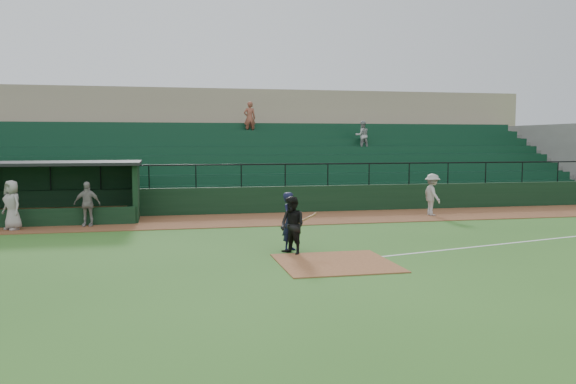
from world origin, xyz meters
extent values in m
plane|color=#2C5D1E|center=(0.00, 0.00, 0.00)|extent=(90.00, 90.00, 0.00)
cube|color=brown|center=(0.00, 8.00, 0.01)|extent=(40.00, 4.00, 0.03)
cube|color=brown|center=(0.00, -1.00, 0.01)|extent=(3.00, 3.00, 0.03)
cube|color=white|center=(8.00, 1.20, 0.01)|extent=(17.49, 4.44, 0.01)
cube|color=black|center=(0.00, 10.20, 0.60)|extent=(36.00, 0.35, 1.20)
cylinder|color=black|center=(0.00, 10.20, 2.20)|extent=(36.00, 0.06, 0.06)
cube|color=slate|center=(0.00, 15.10, 1.80)|extent=(36.00, 9.00, 3.60)
cube|color=#0F3A24|center=(0.00, 14.60, 2.25)|extent=(34.56, 8.00, 4.05)
cube|color=slate|center=(18.00, 15.15, 2.10)|extent=(0.35, 9.50, 4.20)
cube|color=gray|center=(0.00, 21.60, 3.20)|extent=(38.00, 3.00, 6.40)
cube|color=slate|center=(0.00, 19.60, 3.70)|extent=(36.00, 2.00, 0.20)
imported|color=#A5A5A5|center=(6.65, 15.90, 3.53)|extent=(0.81, 0.63, 1.66)
imported|color=#964B37|center=(0.55, 17.90, 4.54)|extent=(0.69, 0.45, 1.88)
cube|color=black|center=(-9.75, 10.40, 1.15)|extent=(8.50, 0.20, 2.30)
cube|color=black|center=(-5.50, 9.10, 1.15)|extent=(0.20, 2.60, 2.30)
cube|color=black|center=(-9.75, 9.10, 2.36)|extent=(8.90, 3.20, 0.12)
cube|color=olive|center=(-9.75, 10.00, 0.25)|extent=(7.65, 0.40, 0.50)
cube|color=black|center=(-9.75, 7.75, 0.35)|extent=(8.50, 0.12, 0.70)
imported|color=black|center=(-0.80, 1.04, 0.87)|extent=(0.70, 0.76, 1.75)
cylinder|color=olive|center=(-0.40, 0.84, 0.95)|extent=(0.79, 0.34, 0.35)
imported|color=black|center=(-0.86, 0.46, 0.84)|extent=(0.95, 1.02, 1.68)
imported|color=#A6A09C|center=(6.97, 7.65, 0.93)|extent=(0.69, 1.18, 1.81)
imported|color=gray|center=(-7.26, 7.44, 0.88)|extent=(1.05, 0.58, 1.69)
imported|color=#A09A95|center=(-9.81, 7.05, 0.93)|extent=(1.03, 1.03, 1.80)
camera|label=1|loc=(-4.54, -15.92, 3.27)|focal=36.94mm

